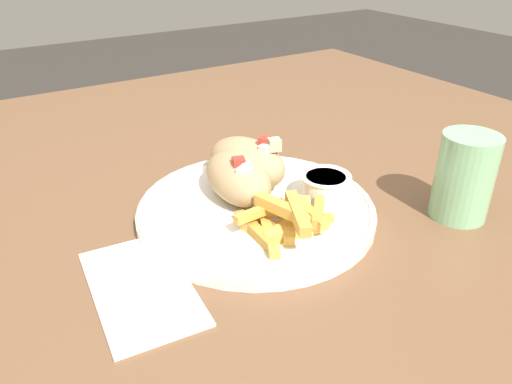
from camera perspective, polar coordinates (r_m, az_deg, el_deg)
The scene contains 8 objects.
table at distance 0.68m, azimuth 1.57°, elevation -7.13°, with size 1.30×1.30×0.78m.
napkin at distance 0.52m, azimuth -13.02°, elevation -10.53°, with size 0.17×0.11×0.00m.
plate at distance 0.61m, azimuth -0.00°, elevation -2.00°, with size 0.29×0.29×0.02m.
pita_sandwich_near at distance 0.62m, azimuth -2.08°, elevation 1.61°, with size 0.13×0.08×0.06m.
pita_sandwich_far at distance 0.65m, azimuth -1.02°, elevation 3.41°, with size 0.13×0.10×0.07m.
fries_pile at distance 0.56m, azimuth 3.58°, elevation -3.19°, with size 0.12×0.12×0.04m.
sauce_ramekin at distance 0.62m, azimuth 7.91°, elevation 0.74°, with size 0.06×0.06×0.04m.
water_glass at distance 0.65m, azimuth 22.64°, elevation 1.22°, with size 0.07×0.07×0.11m.
Camera 1 is at (0.46, -0.31, 1.10)m, focal length 35.00 mm.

